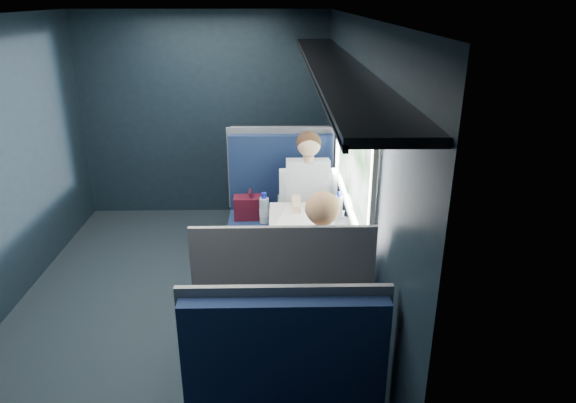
{
  "coord_description": "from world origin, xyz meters",
  "views": [
    {
      "loc": [
        0.83,
        -3.68,
        2.43
      ],
      "look_at": [
        0.9,
        0.0,
        0.95
      ],
      "focal_mm": 32.0,
      "sensor_mm": 36.0,
      "label": 1
    }
  ],
  "objects_px": {
    "woman": "(320,272)",
    "laptop": "(345,219)",
    "table": "(305,235)",
    "cup": "(329,206)",
    "bottle_small": "(339,205)",
    "seat_row_front": "(280,187)",
    "man": "(308,196)",
    "seat_bay_near": "(280,219)",
    "seat_bay_far": "(283,327)"
  },
  "relations": [
    {
      "from": "woman",
      "to": "cup",
      "type": "bearing_deg",
      "value": 81.64
    },
    {
      "from": "seat_bay_far",
      "to": "man",
      "type": "height_order",
      "value": "man"
    },
    {
      "from": "seat_bay_near",
      "to": "man",
      "type": "bearing_deg",
      "value": -33.68
    },
    {
      "from": "seat_bay_near",
      "to": "cup",
      "type": "bearing_deg",
      "value": -54.34
    },
    {
      "from": "table",
      "to": "cup",
      "type": "xyz_separation_m",
      "value": [
        0.22,
        0.3,
        0.12
      ]
    },
    {
      "from": "seat_bay_near",
      "to": "bottle_small",
      "type": "relative_size",
      "value": 5.97
    },
    {
      "from": "woman",
      "to": "laptop",
      "type": "xyz_separation_m",
      "value": [
        0.25,
        0.7,
        0.07
      ]
    },
    {
      "from": "table",
      "to": "laptop",
      "type": "xyz_separation_m",
      "value": [
        0.32,
        -0.0,
        0.14
      ]
    },
    {
      "from": "seat_row_front",
      "to": "man",
      "type": "height_order",
      "value": "man"
    },
    {
      "from": "man",
      "to": "table",
      "type": "bearing_deg",
      "value": -95.52
    },
    {
      "from": "seat_row_front",
      "to": "laptop",
      "type": "height_order",
      "value": "seat_row_front"
    },
    {
      "from": "woman",
      "to": "bottle_small",
      "type": "height_order",
      "value": "woman"
    },
    {
      "from": "table",
      "to": "seat_row_front",
      "type": "height_order",
      "value": "seat_row_front"
    },
    {
      "from": "woman",
      "to": "cup",
      "type": "height_order",
      "value": "woman"
    },
    {
      "from": "man",
      "to": "bottle_small",
      "type": "xyz_separation_m",
      "value": [
        0.22,
        -0.5,
        0.11
      ]
    },
    {
      "from": "laptop",
      "to": "bottle_small",
      "type": "relative_size",
      "value": 1.49
    },
    {
      "from": "seat_bay_near",
      "to": "seat_bay_far",
      "type": "xyz_separation_m",
      "value": [
        0.01,
        -1.75,
        -0.01
      ]
    },
    {
      "from": "seat_bay_near",
      "to": "woman",
      "type": "xyz_separation_m",
      "value": [
        0.26,
        -1.58,
        0.31
      ]
    },
    {
      "from": "seat_bay_near",
      "to": "woman",
      "type": "distance_m",
      "value": 1.63
    },
    {
      "from": "woman",
      "to": "bottle_small",
      "type": "relative_size",
      "value": 6.27
    },
    {
      "from": "table",
      "to": "cup",
      "type": "relative_size",
      "value": 11.81
    },
    {
      "from": "cup",
      "to": "seat_bay_near",
      "type": "bearing_deg",
      "value": 125.66
    },
    {
      "from": "woman",
      "to": "bottle_small",
      "type": "bearing_deg",
      "value": 76.24
    },
    {
      "from": "seat_bay_near",
      "to": "table",
      "type": "bearing_deg",
      "value": -77.52
    },
    {
      "from": "bottle_small",
      "to": "seat_row_front",
      "type": "bearing_deg",
      "value": 106.42
    },
    {
      "from": "seat_bay_far",
      "to": "bottle_small",
      "type": "distance_m",
      "value": 1.24
    },
    {
      "from": "seat_row_front",
      "to": "bottle_small",
      "type": "xyz_separation_m",
      "value": [
        0.47,
        -1.6,
        0.42
      ]
    },
    {
      "from": "seat_bay_near",
      "to": "seat_row_front",
      "type": "height_order",
      "value": "seat_bay_near"
    },
    {
      "from": "seat_row_front",
      "to": "bottle_small",
      "type": "relative_size",
      "value": 5.5
    },
    {
      "from": "table",
      "to": "laptop",
      "type": "relative_size",
      "value": 3.18
    },
    {
      "from": "table",
      "to": "bottle_small",
      "type": "relative_size",
      "value": 4.74
    },
    {
      "from": "seat_row_front",
      "to": "woman",
      "type": "height_order",
      "value": "woman"
    },
    {
      "from": "seat_row_front",
      "to": "bottle_small",
      "type": "height_order",
      "value": "seat_row_front"
    },
    {
      "from": "man",
      "to": "woman",
      "type": "bearing_deg",
      "value": -90.0
    },
    {
      "from": "seat_row_front",
      "to": "cup",
      "type": "distance_m",
      "value": 1.59
    },
    {
      "from": "man",
      "to": "seat_row_front",
      "type": "bearing_deg",
      "value": 102.83
    },
    {
      "from": "man",
      "to": "cup",
      "type": "bearing_deg",
      "value": -69.48
    },
    {
      "from": "seat_row_front",
      "to": "bottle_small",
      "type": "distance_m",
      "value": 1.72
    },
    {
      "from": "seat_bay_far",
      "to": "seat_row_front",
      "type": "distance_m",
      "value": 2.67
    },
    {
      "from": "cup",
      "to": "seat_bay_far",
      "type": "bearing_deg",
      "value": -108.69
    },
    {
      "from": "bottle_small",
      "to": "woman",
      "type": "bearing_deg",
      "value": -103.76
    },
    {
      "from": "seat_bay_far",
      "to": "laptop",
      "type": "height_order",
      "value": "seat_bay_far"
    },
    {
      "from": "laptop",
      "to": "cup",
      "type": "relative_size",
      "value": 3.71
    },
    {
      "from": "seat_row_front",
      "to": "man",
      "type": "distance_m",
      "value": 1.17
    },
    {
      "from": "bottle_small",
      "to": "seat_bay_far",
      "type": "bearing_deg",
      "value": -113.74
    },
    {
      "from": "bottle_small",
      "to": "table",
      "type": "bearing_deg",
      "value": -145.76
    },
    {
      "from": "woman",
      "to": "laptop",
      "type": "relative_size",
      "value": 4.21
    },
    {
      "from": "bottle_small",
      "to": "cup",
      "type": "xyz_separation_m",
      "value": [
        -0.07,
        0.11,
        -0.05
      ]
    },
    {
      "from": "woman",
      "to": "bottle_small",
      "type": "xyz_separation_m",
      "value": [
        0.22,
        0.9,
        0.1
      ]
    },
    {
      "from": "seat_bay_near",
      "to": "woman",
      "type": "height_order",
      "value": "woman"
    }
  ]
}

